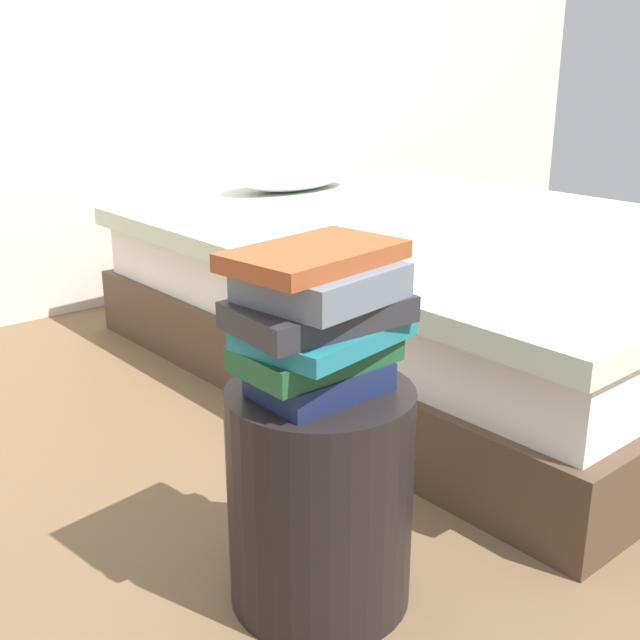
# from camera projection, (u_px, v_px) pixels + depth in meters

# --- Properties ---
(ground_plane) EXTENTS (8.00, 8.00, 0.00)m
(ground_plane) POSITION_uv_depth(u_px,v_px,m) (320.00, 592.00, 1.52)
(ground_plane) COLOR brown
(bed) EXTENTS (1.57, 2.03, 0.62)m
(bed) POSITION_uv_depth(u_px,v_px,m) (442.00, 287.00, 2.66)
(bed) COLOR #4C3828
(bed) RESTS_ON ground_plane
(side_table) EXTENTS (0.34, 0.34, 0.42)m
(side_table) POSITION_uv_depth(u_px,v_px,m) (320.00, 496.00, 1.45)
(side_table) COLOR black
(side_table) RESTS_ON ground_plane
(book_navy) EXTENTS (0.22, 0.15, 0.05)m
(book_navy) POSITION_uv_depth(u_px,v_px,m) (320.00, 379.00, 1.37)
(book_navy) COLOR #19234C
(book_navy) RESTS_ON side_table
(book_forest) EXTENTS (0.27, 0.16, 0.04)m
(book_forest) POSITION_uv_depth(u_px,v_px,m) (316.00, 353.00, 1.36)
(book_forest) COLOR #1E512D
(book_forest) RESTS_ON book_navy
(book_teal) EXTENTS (0.30, 0.24, 0.03)m
(book_teal) POSITION_uv_depth(u_px,v_px,m) (325.00, 332.00, 1.34)
(book_teal) COLOR #1E727F
(book_teal) RESTS_ON book_forest
(book_charcoal) EXTENTS (0.30, 0.20, 0.04)m
(book_charcoal) POSITION_uv_depth(u_px,v_px,m) (319.00, 312.00, 1.32)
(book_charcoal) COLOR #28282D
(book_charcoal) RESTS_ON book_teal
(book_slate) EXTENTS (0.26, 0.24, 0.06)m
(book_slate) POSITION_uv_depth(u_px,v_px,m) (322.00, 282.00, 1.31)
(book_slate) COLOR slate
(book_slate) RESTS_ON book_charcoal
(book_rust) EXTENTS (0.32, 0.22, 0.03)m
(book_rust) POSITION_uv_depth(u_px,v_px,m) (313.00, 255.00, 1.30)
(book_rust) COLOR #994723
(book_rust) RESTS_ON book_slate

